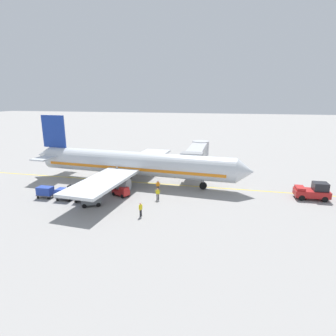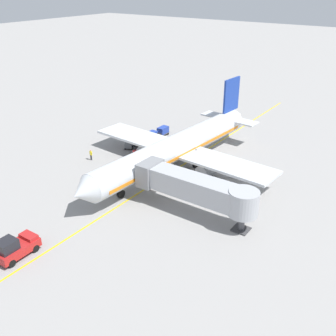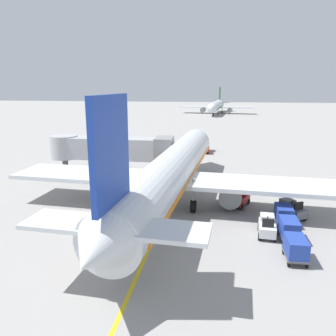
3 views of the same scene
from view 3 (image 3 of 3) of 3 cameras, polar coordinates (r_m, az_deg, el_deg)
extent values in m
plane|color=gray|center=(31.54, -0.28, -6.83)|extent=(400.00, 400.00, 0.00)
cube|color=gold|center=(31.54, -0.28, -6.82)|extent=(0.24, 80.00, 0.01)
cylinder|color=silver|center=(32.12, 0.77, -0.30)|extent=(5.92, 32.18, 3.70)
cube|color=orange|center=(32.24, 0.77, -1.10)|extent=(5.78, 29.63, 0.44)
cone|color=silver|center=(48.76, 4.91, 4.49)|extent=(3.78, 2.65, 3.63)
cone|color=silver|center=(16.38, -12.13, -13.83)|extent=(3.33, 3.01, 3.14)
cube|color=black|center=(46.90, 4.63, 4.93)|extent=(2.84, 1.29, 0.60)
cube|color=silver|center=(31.34, 0.39, -1.89)|extent=(30.29, 7.27, 0.36)
cylinder|color=gray|center=(33.95, -8.45, -3.00)|extent=(2.22, 3.33, 2.00)
cylinder|color=gray|center=(31.84, 10.45, -4.22)|extent=(2.22, 3.33, 2.00)
cube|color=#193899|center=(17.06, -9.53, 2.75)|extent=(0.63, 4.41, 5.50)
cube|color=silver|center=(18.42, -8.80, -9.57)|extent=(10.16, 3.29, 0.24)
cylinder|color=black|center=(43.49, 3.77, -0.30)|extent=(0.53, 1.13, 1.10)
cylinder|color=gray|center=(43.14, 3.81, 1.69)|extent=(0.24, 0.24, 2.00)
cylinder|color=black|center=(31.60, -4.10, -5.76)|extent=(0.53, 1.13, 1.10)
cylinder|color=gray|center=(31.12, -4.15, -3.07)|extent=(0.24, 0.24, 2.00)
cylinder|color=black|center=(30.66, 4.22, -6.38)|extent=(0.53, 1.13, 1.10)
cylinder|color=gray|center=(30.16, 4.27, -3.62)|extent=(0.24, 0.24, 2.00)
cube|color=#A8AAAF|center=(42.37, -8.64, 3.26)|extent=(13.54, 2.80, 2.60)
cube|color=gray|center=(41.03, -0.63, 3.07)|extent=(2.00, 3.50, 2.99)
cylinder|color=#A8AAAF|center=(44.82, -16.95, 3.39)|extent=(3.36, 3.36, 2.86)
cylinder|color=#4C4C51|center=(45.29, -16.74, 0.41)|extent=(0.70, 0.70, 2.19)
cube|color=#38383A|center=(45.53, -16.65, -0.83)|extent=(1.80, 1.80, 0.16)
cube|color=#B21E1E|center=(57.95, 5.79, 3.50)|extent=(2.29, 4.45, 0.90)
cube|color=black|center=(58.75, 5.84, 4.63)|extent=(1.69, 1.88, 1.10)
cube|color=#B21E1E|center=(56.32, 5.76, 3.86)|extent=(1.89, 1.14, 0.36)
cylinder|color=black|center=(56.61, 6.68, 2.77)|extent=(0.37, 0.81, 0.80)
cylinder|color=black|center=(56.65, 4.79, 2.83)|extent=(0.37, 0.81, 0.80)
cylinder|color=black|center=(59.42, 6.72, 3.29)|extent=(0.37, 0.81, 0.80)
cylinder|color=black|center=(59.46, 4.92, 3.34)|extent=(0.37, 0.81, 0.80)
cube|color=silver|center=(27.03, 16.21, -9.58)|extent=(1.40, 2.59, 0.70)
cube|color=silver|center=(27.46, 16.23, -7.93)|extent=(1.10, 1.13, 0.44)
cube|color=black|center=(26.15, 16.38, -8.82)|extent=(0.85, 0.23, 0.64)
cylinder|color=black|center=(26.91, 16.29, -8.20)|extent=(0.10, 0.27, 0.54)
cylinder|color=black|center=(27.95, 14.97, -9.49)|extent=(0.25, 0.57, 0.56)
cylinder|color=black|center=(28.01, 17.20, -9.59)|extent=(0.25, 0.57, 0.56)
cylinder|color=black|center=(26.34, 15.05, -10.97)|extent=(0.25, 0.57, 0.56)
cylinder|color=black|center=(26.42, 17.43, -11.07)|extent=(0.25, 0.57, 0.56)
cube|color=#B21E1E|center=(32.75, 11.85, -5.17)|extent=(2.12, 2.77, 0.70)
cube|color=#B21E1E|center=(33.19, 12.33, -3.91)|extent=(1.36, 1.38, 0.44)
cube|color=black|center=(31.93, 11.46, -4.38)|extent=(0.83, 0.49, 0.64)
cylinder|color=black|center=(32.66, 11.98, -4.03)|extent=(0.18, 0.27, 0.54)
cylinder|color=black|center=(33.82, 11.50, -5.17)|extent=(0.41, 0.59, 0.56)
cylinder|color=black|center=(33.47, 13.23, -5.46)|extent=(0.41, 0.59, 0.56)
cylinder|color=black|center=(32.28, 10.35, -6.04)|extent=(0.41, 0.59, 0.56)
cylinder|color=black|center=(31.91, 12.15, -6.36)|extent=(0.41, 0.59, 0.56)
cube|color=slate|center=(31.19, 20.05, -6.71)|extent=(2.25, 2.77, 0.70)
cube|color=slate|center=(31.49, 19.34, -5.35)|extent=(1.40, 1.41, 0.44)
cube|color=black|center=(30.48, 20.98, -5.92)|extent=(0.81, 0.54, 0.64)
cylinder|color=black|center=(31.06, 20.00, -5.51)|extent=(0.20, 0.27, 0.54)
cylinder|color=black|center=(31.61, 18.23, -6.96)|extent=(0.44, 0.59, 0.56)
cylinder|color=black|center=(32.26, 19.75, -6.66)|extent=(0.44, 0.59, 0.56)
cylinder|color=black|center=(30.36, 20.26, -8.00)|extent=(0.44, 0.59, 0.56)
cylinder|color=black|center=(31.04, 21.80, -7.66)|extent=(0.44, 0.59, 0.56)
cube|color=#4C4C51|center=(29.52, 18.69, -8.19)|extent=(1.33, 2.22, 0.12)
cube|color=#233D9E|center=(29.31, 18.78, -7.08)|extent=(1.26, 2.11, 1.10)
cylinder|color=#4C4C51|center=(30.85, 18.20, -7.21)|extent=(0.08, 0.70, 0.07)
cylinder|color=black|center=(30.26, 17.33, -8.03)|extent=(0.12, 0.36, 0.36)
cylinder|color=black|center=(30.47, 19.40, -8.04)|extent=(0.12, 0.36, 0.36)
cylinder|color=black|center=(28.75, 17.86, -9.24)|extent=(0.12, 0.36, 0.36)
cylinder|color=black|center=(28.98, 20.03, -9.24)|extent=(0.12, 0.36, 0.36)
cube|color=#4C4C51|center=(26.92, 19.49, -10.43)|extent=(1.33, 2.22, 0.12)
cube|color=#233D9E|center=(26.68, 19.60, -9.23)|extent=(1.26, 2.11, 1.10)
cylinder|color=#4C4C51|center=(28.23, 18.91, -9.26)|extent=(0.08, 0.70, 0.07)
cylinder|color=black|center=(27.65, 17.98, -10.19)|extent=(0.12, 0.36, 0.36)
cylinder|color=black|center=(27.87, 20.25, -10.19)|extent=(0.12, 0.36, 0.36)
cylinder|color=black|center=(26.17, 18.60, -11.64)|extent=(0.12, 0.36, 0.36)
cylinder|color=black|center=(26.41, 21.00, -11.62)|extent=(0.12, 0.36, 0.36)
cube|color=#4C4C51|center=(24.12, 20.46, -13.42)|extent=(1.33, 2.22, 0.12)
cube|color=#233D9E|center=(23.86, 20.58, -12.11)|extent=(1.26, 2.11, 1.10)
cylinder|color=#4C4C51|center=(25.40, 19.76, -11.97)|extent=(0.08, 0.70, 0.07)
cylinder|color=black|center=(24.83, 18.73, -13.08)|extent=(0.12, 0.36, 0.36)
cylinder|color=black|center=(25.07, 21.27, -13.04)|extent=(0.12, 0.36, 0.36)
cylinder|color=black|center=(23.40, 19.48, -14.88)|extent=(0.12, 0.36, 0.36)
cylinder|color=black|center=(23.65, 22.19, -14.80)|extent=(0.12, 0.36, 0.36)
cylinder|color=#232328|center=(38.32, 20.20, -3.28)|extent=(0.15, 0.15, 0.85)
cylinder|color=#232328|center=(38.31, 20.50, -3.31)|extent=(0.15, 0.15, 0.85)
cube|color=yellow|center=(38.12, 20.44, -2.25)|extent=(0.43, 0.34, 0.60)
cylinder|color=yellow|center=(38.15, 20.06, -2.28)|extent=(0.24, 0.15, 0.57)
cylinder|color=yellow|center=(38.11, 20.81, -2.36)|extent=(0.24, 0.15, 0.57)
sphere|color=beige|center=(38.01, 20.50, -1.63)|extent=(0.22, 0.22, 0.22)
cube|color=red|center=(38.00, 20.50, -1.60)|extent=(0.28, 0.15, 0.10)
cylinder|color=#232328|center=(37.10, 6.95, -3.05)|extent=(0.15, 0.15, 0.85)
cylinder|color=#232328|center=(37.28, 6.86, -2.97)|extent=(0.15, 0.15, 0.85)
cube|color=orange|center=(36.99, 6.94, -1.94)|extent=(0.35, 0.44, 0.60)
cylinder|color=orange|center=(36.77, 7.05, -2.11)|extent=(0.16, 0.24, 0.57)
cylinder|color=orange|center=(37.23, 6.82, -1.91)|extent=(0.16, 0.24, 0.57)
sphere|color=beige|center=(36.87, 6.96, -1.29)|extent=(0.22, 0.22, 0.22)
cube|color=red|center=(36.87, 6.96, -1.26)|extent=(0.16, 0.28, 0.10)
cylinder|color=#232328|center=(37.98, 11.91, -2.85)|extent=(0.15, 0.15, 0.85)
cylinder|color=#232328|center=(38.17, 11.81, -2.77)|extent=(0.15, 0.15, 0.85)
cube|color=yellow|center=(37.88, 11.91, -1.76)|extent=(0.33, 0.43, 0.60)
cylinder|color=yellow|center=(37.66, 12.03, -1.93)|extent=(0.15, 0.24, 0.57)
cylinder|color=yellow|center=(38.12, 11.79, -1.73)|extent=(0.15, 0.24, 0.57)
sphere|color=tan|center=(37.77, 11.94, -1.13)|extent=(0.22, 0.22, 0.22)
cube|color=red|center=(37.76, 11.95, -1.10)|extent=(0.15, 0.28, 0.10)
cylinder|color=silver|center=(136.91, 8.06, 10.28)|extent=(6.08, 30.59, 3.52)
cube|color=#196B38|center=(136.94, 8.05, 10.09)|extent=(5.91, 28.17, 0.42)
cone|color=silver|center=(120.69, 7.29, 9.85)|extent=(3.63, 2.56, 3.44)
cone|color=silver|center=(153.33, 8.67, 10.72)|extent=(3.20, 2.90, 2.99)
cube|color=black|center=(122.34, 7.39, 10.19)|extent=(2.72, 1.26, 0.57)
cube|color=silver|center=(137.89, 8.09, 10.04)|extent=(28.82, 7.34, 0.34)
cylinder|color=gray|center=(136.82, 10.25, 9.44)|extent=(2.15, 3.19, 1.90)
cylinder|color=gray|center=(137.81, 5.85, 9.61)|extent=(2.15, 3.19, 1.90)
cube|color=#196B38|center=(150.91, 8.65, 12.23)|extent=(0.66, 4.19, 5.22)
cube|color=silver|center=(150.86, 8.59, 10.77)|extent=(9.68, 3.27, 0.23)
cylinder|color=black|center=(126.53, 7.54, 8.84)|extent=(0.51, 1.08, 1.04)
cylinder|color=gray|center=(126.42, 7.56, 9.50)|extent=(0.23, 0.23, 1.90)
cylinder|color=black|center=(138.79, 9.01, 9.21)|extent=(0.51, 1.08, 1.04)
cylinder|color=gray|center=(138.68, 9.03, 9.82)|extent=(0.23, 0.23, 1.90)
cylinder|color=black|center=(139.19, 7.19, 9.29)|extent=(0.51, 1.08, 1.04)
cylinder|color=gray|center=(139.09, 7.21, 9.89)|extent=(0.23, 0.23, 1.90)
camera|label=1|loc=(58.61, 48.44, 11.76)|focal=29.43mm
camera|label=2|loc=(83.39, -16.96, 23.19)|focal=42.57mm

